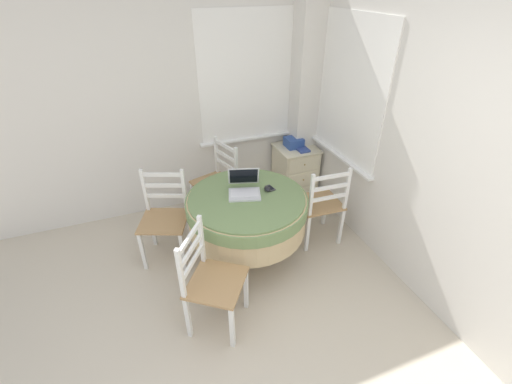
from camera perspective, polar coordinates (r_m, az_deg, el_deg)
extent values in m
cube|color=silver|center=(3.93, -19.12, 13.02)|extent=(4.08, 0.06, 2.55)
cube|color=white|center=(4.05, -1.69, 18.45)|extent=(1.10, 0.01, 1.42)
cube|color=white|center=(4.26, -1.40, 8.90)|extent=(1.18, 0.07, 0.02)
cube|color=silver|center=(2.90, 30.78, 3.21)|extent=(0.06, 4.42, 2.55)
cube|color=white|center=(3.72, 15.44, 16.05)|extent=(0.01, 1.10, 1.42)
cube|color=white|center=(3.96, 13.59, 6.01)|extent=(0.07, 1.18, 0.02)
cube|color=silver|center=(4.27, 8.11, 15.88)|extent=(0.28, 0.28, 2.55)
cylinder|color=#4C3D2D|center=(3.61, -1.39, -10.44)|extent=(0.36, 0.36, 0.03)
cylinder|color=#4C3D2D|center=(3.37, -1.47, -5.96)|extent=(0.11, 0.11, 0.69)
cylinder|color=tan|center=(3.27, -1.51, -3.59)|extent=(1.11, 1.11, 0.35)
cylinder|color=#6B8451|center=(3.20, -1.54, -1.95)|extent=(1.14, 1.14, 0.12)
cylinder|color=#6B8451|center=(3.17, -1.56, -0.93)|extent=(1.08, 1.08, 0.02)
cube|color=silver|center=(3.18, -1.92, -0.42)|extent=(0.34, 0.30, 0.02)
cube|color=silver|center=(3.18, -1.94, -0.12)|extent=(0.29, 0.20, 0.00)
cube|color=silver|center=(3.25, -2.08, 2.67)|extent=(0.31, 0.17, 0.21)
cube|color=black|center=(3.24, -2.07, 2.66)|extent=(0.27, 0.15, 0.18)
ellipsoid|color=black|center=(3.23, 1.89, 0.50)|extent=(0.05, 0.08, 0.04)
cube|color=#2D2D33|center=(3.28, 2.38, 0.66)|extent=(0.08, 0.12, 0.01)
cube|color=black|center=(3.28, 2.38, 0.74)|extent=(0.06, 0.08, 0.00)
cube|color=#A87F51|center=(3.94, -6.99, 1.41)|extent=(0.53, 0.55, 0.02)
cube|color=white|center=(4.13, -10.35, -1.11)|extent=(0.04, 0.04, 0.44)
cube|color=white|center=(3.85, -7.41, -3.58)|extent=(0.04, 0.04, 0.44)
cube|color=white|center=(4.28, -6.21, 0.58)|extent=(0.04, 0.04, 0.44)
cube|color=white|center=(4.01, -3.11, -1.67)|extent=(0.04, 0.04, 0.44)
cube|color=white|center=(4.06, -6.60, 6.24)|extent=(0.04, 0.04, 0.46)
cube|color=white|center=(3.77, -3.31, 4.26)|extent=(0.04, 0.04, 0.46)
cube|color=white|center=(3.83, -5.14, 7.61)|extent=(0.14, 0.37, 0.04)
cube|color=white|center=(3.89, -5.05, 6.01)|extent=(0.14, 0.37, 0.04)
cube|color=white|center=(3.94, -4.97, 4.46)|extent=(0.14, 0.37, 0.04)
cube|color=#A87F51|center=(3.65, 10.40, -1.74)|extent=(0.46, 0.44, 0.02)
cube|color=white|center=(3.99, 11.39, -2.62)|extent=(0.04, 0.04, 0.44)
cube|color=white|center=(3.84, 6.28, -3.68)|extent=(0.04, 0.04, 0.44)
cube|color=white|center=(3.74, 13.94, -5.63)|extent=(0.04, 0.04, 0.44)
cube|color=white|center=(3.58, 8.56, -6.91)|extent=(0.04, 0.04, 0.44)
cube|color=white|center=(3.48, 14.95, 0.51)|extent=(0.03, 0.03, 0.46)
cube|color=white|center=(3.30, 9.21, -0.57)|extent=(0.03, 0.03, 0.46)
cube|color=white|center=(3.30, 12.50, 2.54)|extent=(0.39, 0.04, 0.04)
cube|color=white|center=(3.36, 12.26, 0.78)|extent=(0.39, 0.04, 0.04)
cube|color=white|center=(3.42, 12.03, -0.93)|extent=(0.39, 0.04, 0.04)
cube|color=#A87F51|center=(2.76, -6.61, -14.74)|extent=(0.59, 0.60, 0.02)
cube|color=white|center=(2.78, -4.01, -21.57)|extent=(0.05, 0.05, 0.44)
cube|color=white|center=(3.01, -1.67, -15.83)|extent=(0.05, 0.05, 0.44)
cube|color=white|center=(2.88, -11.28, -19.78)|extent=(0.05, 0.05, 0.44)
cube|color=white|center=(3.10, -8.31, -14.44)|extent=(0.05, 0.05, 0.44)
cube|color=white|center=(2.53, -12.44, -13.20)|extent=(0.04, 0.04, 0.46)
cube|color=white|center=(2.78, -9.07, -7.78)|extent=(0.04, 0.04, 0.46)
cube|color=white|center=(2.54, -11.05, -7.47)|extent=(0.24, 0.33, 0.04)
cube|color=white|center=(2.62, -10.78, -9.48)|extent=(0.24, 0.33, 0.04)
cube|color=white|center=(2.70, -10.52, -11.37)|extent=(0.24, 0.33, 0.04)
cube|color=#A87F51|center=(3.45, -15.13, -4.68)|extent=(0.56, 0.55, 0.02)
cube|color=white|center=(3.51, -18.36, -9.38)|extent=(0.04, 0.04, 0.44)
cube|color=white|center=(3.41, -12.11, -9.70)|extent=(0.04, 0.04, 0.44)
cube|color=white|center=(3.78, -16.85, -5.76)|extent=(0.04, 0.04, 0.44)
cube|color=white|center=(3.68, -11.06, -5.94)|extent=(0.04, 0.04, 0.44)
cube|color=white|center=(3.52, -18.05, 0.30)|extent=(0.04, 0.04, 0.46)
cube|color=white|center=(3.41, -11.87, 0.28)|extent=(0.04, 0.04, 0.46)
cube|color=white|center=(3.37, -15.42, 2.80)|extent=(0.37, 0.16, 0.04)
cube|color=white|center=(3.43, -15.13, 1.07)|extent=(0.37, 0.16, 0.04)
cube|color=white|center=(3.49, -14.86, -0.60)|extent=(0.37, 0.16, 0.04)
cube|color=beige|center=(4.47, 6.47, 3.48)|extent=(0.46, 0.46, 0.64)
cube|color=beige|center=(4.32, 6.74, 7.30)|extent=(0.49, 0.48, 0.02)
cube|color=beige|center=(4.19, 8.08, 4.58)|extent=(0.41, 0.01, 0.18)
sphere|color=olive|center=(4.18, 8.13, 4.53)|extent=(0.02, 0.02, 0.02)
cube|color=beige|center=(4.29, 7.86, 2.06)|extent=(0.41, 0.01, 0.18)
sphere|color=olive|center=(4.29, 7.91, 2.01)|extent=(0.02, 0.02, 0.02)
cube|color=beige|center=(4.40, 7.66, -0.33)|extent=(0.41, 0.01, 0.18)
sphere|color=olive|center=(4.40, 7.71, -0.38)|extent=(0.02, 0.02, 0.02)
cube|color=#2D4C93|center=(4.31, 6.30, 8.23)|extent=(0.20, 0.20, 0.12)
cube|color=#33478C|center=(4.28, 7.50, 7.29)|extent=(0.13, 0.26, 0.02)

